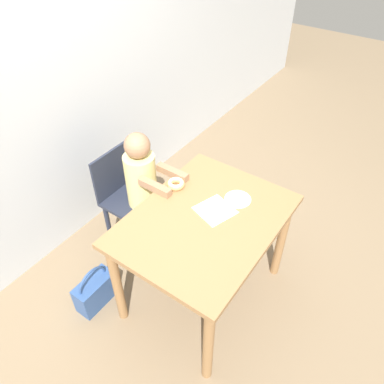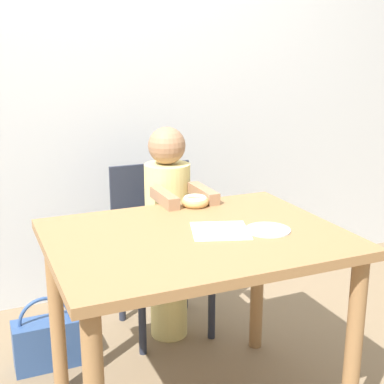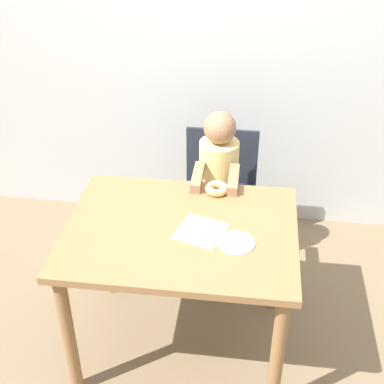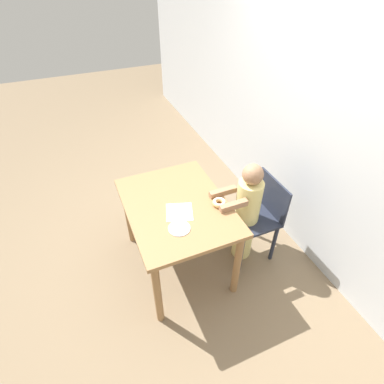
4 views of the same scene
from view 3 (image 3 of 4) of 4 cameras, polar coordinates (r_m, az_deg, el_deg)
The scene contains 9 objects.
ground_plane at distance 2.92m, azimuth -1.04°, elevation -15.69°, with size 12.00×12.00×0.00m, color #7A664C.
wall_back at distance 3.26m, azimuth 1.91°, elevation 16.37°, with size 8.00×0.05×2.50m.
dining_table at distance 2.47m, azimuth -1.18°, elevation -6.02°, with size 1.04×0.80×0.75m.
chair at distance 3.14m, azimuth 2.90°, elevation -0.48°, with size 0.42×0.41×0.82m.
child_figure at distance 3.00m, azimuth 2.76°, elevation -0.31°, with size 0.23×0.43×1.04m.
donut at distance 2.63m, azimuth 2.65°, elevation 0.39°, with size 0.12×0.12×0.04m.
napkin at distance 2.38m, azimuth 0.92°, elevation -4.19°, with size 0.26×0.26×0.00m.
handbag at distance 3.31m, azimuth -8.01°, elevation -6.04°, with size 0.29×0.13×0.34m.
plate at distance 2.32m, azimuth 4.73°, elevation -5.40°, with size 0.16×0.16×0.01m.
Camera 3 is at (0.29, -1.89, 2.20)m, focal length 50.00 mm.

